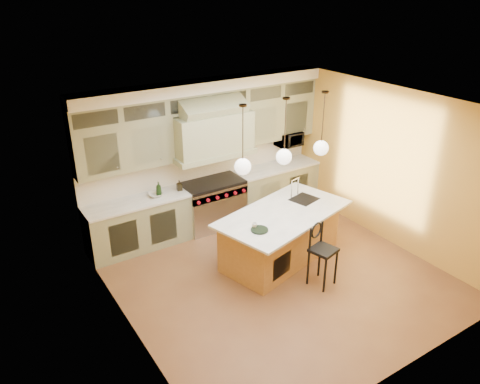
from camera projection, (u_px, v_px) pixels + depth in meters
floor at (277, 276)px, 7.86m from camera, size 5.00×5.00×0.00m
ceiling at (284, 107)px, 6.65m from camera, size 5.00×5.00×0.00m
wall_back at (203, 153)px, 9.16m from camera, size 5.00×0.00×5.00m
wall_front at (413, 278)px, 5.34m from camera, size 5.00×0.00×5.00m
wall_left at (125, 244)px, 6.02m from camera, size 0.00×5.00×5.00m
wall_right at (390, 166)px, 8.49m from camera, size 0.00×5.00×5.00m
back_cabinetry at (209, 158)px, 8.97m from camera, size 5.00×0.77×2.90m
range at (213, 203)px, 9.29m from camera, size 1.20×0.74×0.96m
kitchen_island at (281, 234)px, 8.20m from camera, size 2.63×1.84×1.35m
counter_stool at (322, 251)px, 7.44m from camera, size 0.46×0.46×1.07m
microwave at (289, 139)px, 9.93m from camera, size 0.54×0.37×0.30m
oil_bottle_a at (159, 189)px, 8.50m from camera, size 0.11×0.11×0.27m
oil_bottle_b at (179, 185)px, 8.72m from camera, size 0.10×0.10×0.20m
fruit_bowl at (156, 195)px, 8.52m from camera, size 0.30×0.30×0.07m
cup at (254, 226)px, 7.47m from camera, size 0.10×0.10×0.09m
pendant_left at (243, 165)px, 7.19m from camera, size 0.26×0.26×1.11m
pendant_center at (284, 155)px, 7.58m from camera, size 0.26×0.26×1.11m
pendant_right at (321, 146)px, 7.98m from camera, size 0.26×0.26×1.11m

